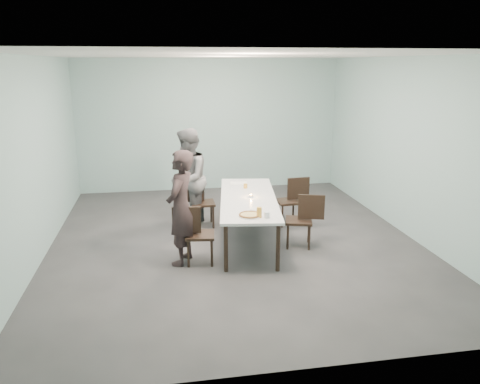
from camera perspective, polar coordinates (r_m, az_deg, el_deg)
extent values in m
plane|color=#333335|center=(7.91, -0.69, -5.95)|extent=(7.00, 7.00, 0.00)
cube|color=#91B6B5|center=(10.92, -3.68, 8.11)|extent=(6.00, 0.02, 3.00)
cube|color=#91B6B5|center=(4.18, 6.96, -3.97)|extent=(6.00, 0.02, 3.00)
cube|color=#91B6B5|center=(7.62, -23.63, 3.68)|extent=(0.02, 7.00, 3.00)
cube|color=#91B6B5|center=(8.49, 19.77, 5.15)|extent=(0.02, 7.00, 3.00)
cube|color=white|center=(7.37, -0.77, 16.34)|extent=(6.00, 7.00, 0.02)
cube|color=white|center=(7.70, 1.02, -0.81)|extent=(1.27, 2.70, 0.04)
cylinder|color=black|center=(6.66, -1.73, -6.87)|extent=(0.06, 0.06, 0.71)
cylinder|color=black|center=(8.97, -1.70, -0.95)|extent=(0.06, 0.06, 0.71)
cylinder|color=black|center=(6.70, 4.66, -6.78)|extent=(0.06, 0.06, 0.71)
cylinder|color=black|center=(9.00, 3.02, -0.92)|extent=(0.06, 0.06, 0.71)
cube|color=black|center=(6.96, -4.90, -5.26)|extent=(0.46, 0.46, 0.04)
cube|color=black|center=(6.89, -6.53, -3.41)|extent=(0.42, 0.09, 0.40)
cylinder|color=black|center=(6.89, -6.32, -7.52)|extent=(0.04, 0.04, 0.41)
cylinder|color=black|center=(7.21, -6.19, -6.47)|extent=(0.04, 0.04, 0.41)
cylinder|color=black|center=(6.88, -3.46, -7.49)|extent=(0.04, 0.04, 0.41)
cylinder|color=black|center=(7.20, -3.47, -6.44)|extent=(0.04, 0.04, 0.41)
cube|color=black|center=(8.51, -4.56, -1.37)|extent=(0.42, 0.42, 0.04)
cube|color=black|center=(8.43, -5.88, 0.13)|extent=(0.42, 0.04, 0.40)
cylinder|color=black|center=(8.41, -5.57, -3.22)|extent=(0.04, 0.04, 0.41)
cylinder|color=black|center=(8.73, -5.75, -2.52)|extent=(0.04, 0.04, 0.41)
cylinder|color=black|center=(8.44, -3.27, -3.10)|extent=(0.04, 0.04, 0.41)
cylinder|color=black|center=(8.76, -3.53, -2.41)|extent=(0.04, 0.04, 0.41)
cube|color=black|center=(7.61, 7.18, -3.50)|extent=(0.52, 0.52, 0.04)
cube|color=black|center=(7.54, 8.69, -1.81)|extent=(0.41, 0.16, 0.40)
cylinder|color=black|center=(7.85, 8.37, -4.69)|extent=(0.04, 0.04, 0.41)
cylinder|color=black|center=(7.53, 8.43, -5.57)|extent=(0.04, 0.04, 0.41)
cylinder|color=black|center=(7.84, 5.88, -4.61)|extent=(0.04, 0.04, 0.41)
cylinder|color=black|center=(7.53, 5.83, -5.50)|extent=(0.04, 0.04, 0.41)
cube|color=black|center=(8.64, 5.90, -1.16)|extent=(0.45, 0.45, 0.04)
cube|color=black|center=(8.64, 7.13, 0.47)|extent=(0.42, 0.08, 0.40)
cylinder|color=black|center=(8.91, 6.51, -2.16)|extent=(0.04, 0.04, 0.41)
cylinder|color=black|center=(8.61, 7.32, -2.82)|extent=(0.04, 0.04, 0.41)
cylinder|color=black|center=(8.80, 4.44, -2.34)|extent=(0.04, 0.04, 0.41)
cylinder|color=black|center=(8.50, 5.19, -3.01)|extent=(0.04, 0.04, 0.41)
imported|color=black|center=(6.85, -7.22, -1.93)|extent=(0.62, 0.73, 1.70)
imported|color=slate|center=(8.40, -6.37, 1.64)|extent=(0.89, 1.03, 1.79)
cylinder|color=white|center=(6.76, 1.19, -2.91)|extent=(0.34, 0.34, 0.01)
cylinder|color=#E9CA84|center=(6.75, 1.19, -2.80)|extent=(0.30, 0.30, 0.01)
torus|color=brown|center=(6.75, 1.19, -2.77)|extent=(0.32, 0.32, 0.03)
cylinder|color=white|center=(7.09, 1.88, -2.05)|extent=(0.18, 0.18, 0.01)
cylinder|color=gold|center=(6.68, 2.35, -2.51)|extent=(0.08, 0.08, 0.15)
cylinder|color=silver|center=(6.68, 3.30, -2.80)|extent=(0.08, 0.08, 0.09)
cylinder|color=silver|center=(7.70, 1.35, -0.51)|extent=(0.06, 0.06, 0.03)
cylinder|color=orange|center=(7.70, 1.35, -0.34)|extent=(0.04, 0.04, 0.01)
cylinder|color=gold|center=(8.25, 0.67, 0.74)|extent=(0.07, 0.07, 0.08)
cube|color=silver|center=(8.60, -0.17, 1.09)|extent=(0.33, 0.26, 0.01)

